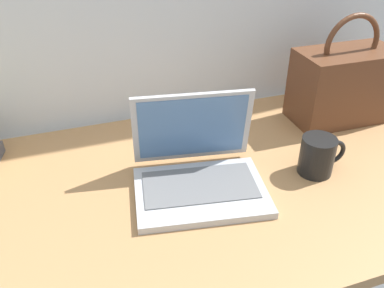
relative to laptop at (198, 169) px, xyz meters
name	(u,v)px	position (x,y,z in m)	size (l,w,h in m)	color
desk	(189,190)	(-0.02, 0.00, -0.06)	(1.60, 0.76, 0.03)	#A87A4C
laptop	(198,169)	(0.00, 0.00, 0.00)	(0.34, 0.30, 0.22)	#B2B5BA
coffee_mug	(318,155)	(0.31, -0.05, 0.01)	(0.13, 0.09, 0.10)	black
handbag	(343,84)	(0.53, 0.18, 0.07)	(0.30, 0.17, 0.33)	#59331E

